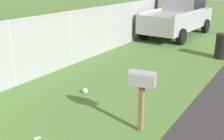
% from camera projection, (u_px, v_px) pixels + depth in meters
% --- Properties ---
extents(mailbox, '(0.29, 0.55, 1.33)m').
position_uv_depth(mailbox, '(142.00, 83.00, 5.25)').
color(mailbox, brown).
rests_on(mailbox, ground).
extents(pickup_truck, '(5.54, 2.42, 2.09)m').
position_uv_depth(pickup_truck, '(179.00, 15.00, 14.52)').
color(pickup_truck, '#93999E').
rests_on(pickup_truck, ground).
extents(trash_bin, '(0.58, 0.58, 0.97)m').
position_uv_depth(trash_bin, '(223.00, 46.00, 10.46)').
color(trash_bin, black).
rests_on(trash_bin, ground).
extents(fence_section, '(14.74, 0.07, 1.93)m').
position_uv_depth(fence_section, '(70.00, 37.00, 9.48)').
color(fence_section, '#9EA3A8').
rests_on(fence_section, ground).
extents(litter_wrapper_far_scatter, '(0.15, 0.13, 0.01)m').
position_uv_depth(litter_wrapper_far_scatter, '(37.00, 138.00, 5.32)').
color(litter_wrapper_far_scatter, silver).
rests_on(litter_wrapper_far_scatter, ground).
extents(litter_bag_midfield_a, '(0.14, 0.14, 0.14)m').
position_uv_depth(litter_bag_midfield_a, '(85.00, 91.00, 7.38)').
color(litter_bag_midfield_a, silver).
rests_on(litter_bag_midfield_a, ground).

